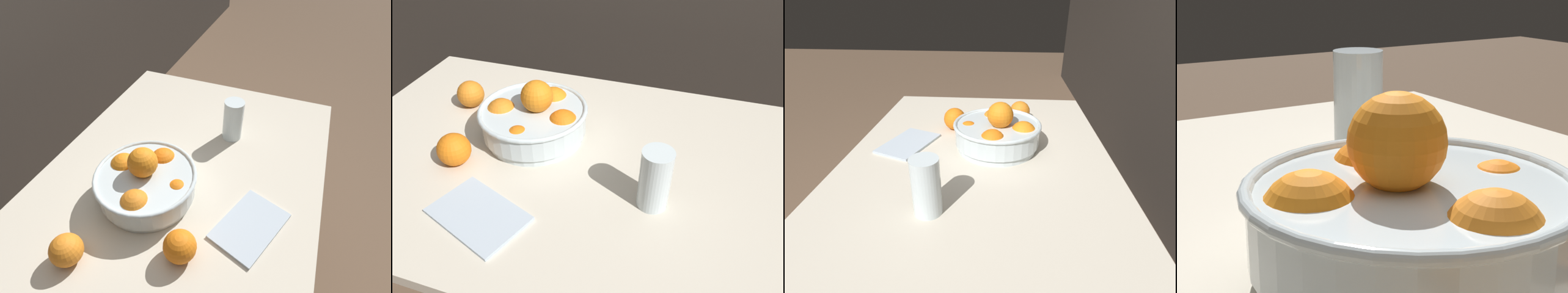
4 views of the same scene
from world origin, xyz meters
The scene contains 6 objects.
dining_table centered at (0.00, 0.00, 0.66)m, with size 1.18×0.83×0.75m.
fruit_bowl centered at (-0.08, 0.06, 0.80)m, with size 0.28×0.28×0.16m.
juice_glass centered at (0.26, -0.09, 0.81)m, with size 0.07×0.07×0.14m.
orange_loose_near_bowl centered at (-0.32, 0.14, 0.78)m, with size 0.08×0.08×0.08m, color orange.
orange_loose_front centered at (-0.22, -0.10, 0.79)m, with size 0.08×0.08×0.08m, color orange.
napkin centered at (-0.08, -0.24, 0.75)m, with size 0.20×0.13×0.01m, color silver.
Camera 2 is at (0.31, -0.69, 1.36)m, focal length 35.00 mm.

